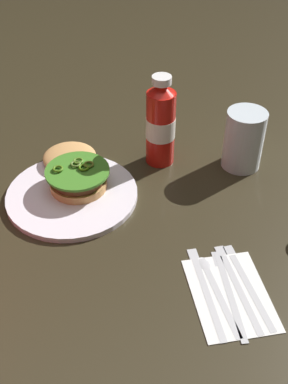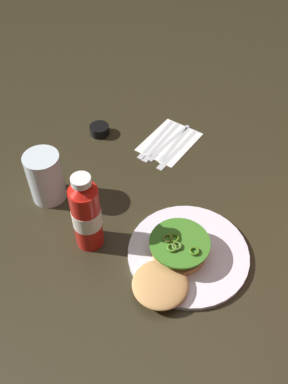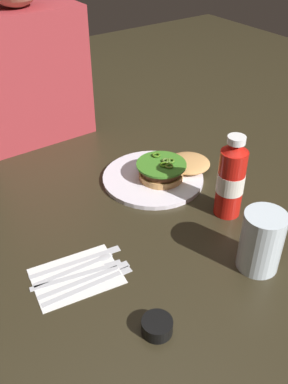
{
  "view_description": "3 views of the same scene",
  "coord_description": "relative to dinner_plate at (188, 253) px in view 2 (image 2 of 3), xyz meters",
  "views": [
    {
      "loc": [
        -0.72,
        0.26,
        0.66
      ],
      "look_at": [
        -0.03,
        0.03,
        0.07
      ],
      "focal_mm": 44.82,
      "sensor_mm": 36.0,
      "label": 1
    },
    {
      "loc": [
        0.6,
        0.3,
        0.8
      ],
      "look_at": [
        0.01,
        0.01,
        0.08
      ],
      "focal_mm": 38.27,
      "sensor_mm": 36.0,
      "label": 2
    },
    {
      "loc": [
        -0.51,
        -0.64,
        0.67
      ],
      "look_at": [
        -0.03,
        0.05,
        0.07
      ],
      "focal_mm": 39.84,
      "sensor_mm": 36.0,
      "label": 3
    }
  ],
  "objects": [
    {
      "name": "ground_plane",
      "position": [
        -0.08,
        -0.16,
        -0.01
      ],
      "size": [
        3.0,
        3.0,
        0.0
      ],
      "primitive_type": "plane",
      "color": "#2D2617"
    },
    {
      "name": "spoon_utensil",
      "position": [
        -0.32,
        -0.19,
        -0.0
      ],
      "size": [
        0.18,
        0.03,
        0.0
      ],
      "color": "silver",
      "rests_on": "napkin"
    },
    {
      "name": "burger_sandwich",
      "position": [
        0.05,
        -0.02,
        0.03
      ],
      "size": [
        0.23,
        0.14,
        0.05
      ],
      "color": "tan",
      "rests_on": "dinner_plate"
    },
    {
      "name": "butter_knife",
      "position": [
        -0.33,
        -0.24,
        -0.0
      ],
      "size": [
        0.2,
        0.03,
        0.0
      ],
      "color": "silver",
      "rests_on": "napkin"
    },
    {
      "name": "fork_utensil",
      "position": [
        -0.33,
        -0.21,
        -0.0
      ],
      "size": [
        0.2,
        0.06,
        0.0
      ],
      "color": "silver",
      "rests_on": "napkin"
    },
    {
      "name": "ketchup_bottle",
      "position": [
        0.07,
        -0.22,
        0.09
      ],
      "size": [
        0.07,
        0.07,
        0.22
      ],
      "color": "red",
      "rests_on": "ground_plane"
    },
    {
      "name": "steak_knife",
      "position": [
        -0.32,
        -0.22,
        -0.0
      ],
      "size": [
        0.2,
        0.04,
        0.0
      ],
      "color": "silver",
      "rests_on": "napkin"
    },
    {
      "name": "condiment_cup",
      "position": [
        -0.29,
        -0.41,
        0.01
      ],
      "size": [
        0.06,
        0.06,
        0.03
      ],
      "primitive_type": "cylinder",
      "color": "black",
      "rests_on": "ground_plane"
    },
    {
      "name": "dinner_plate",
      "position": [
        0.0,
        0.0,
        0.0
      ],
      "size": [
        0.28,
        0.28,
        0.01
      ],
      "primitive_type": "cylinder",
      "color": "white",
      "rests_on": "ground_plane"
    },
    {
      "name": "table_knife",
      "position": [
        -0.31,
        -0.17,
        -0.0
      ],
      "size": [
        0.21,
        0.05,
        0.0
      ],
      "color": "silver",
      "rests_on": "napkin"
    },
    {
      "name": "napkin",
      "position": [
        -0.35,
        -0.2,
        -0.0
      ],
      "size": [
        0.2,
        0.16,
        0.0
      ],
      "primitive_type": "cube",
      "rotation": [
        0.0,
        0.0,
        -0.15
      ],
      "color": "white",
      "rests_on": "ground_plane"
    },
    {
      "name": "water_glass",
      "position": [
        -0.01,
        -0.4,
        0.06
      ],
      "size": [
        0.09,
        0.09,
        0.14
      ],
      "primitive_type": "cylinder",
      "color": "silver",
      "rests_on": "ground_plane"
    }
  ]
}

